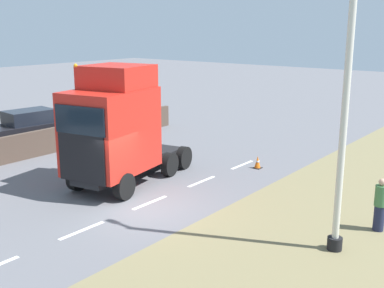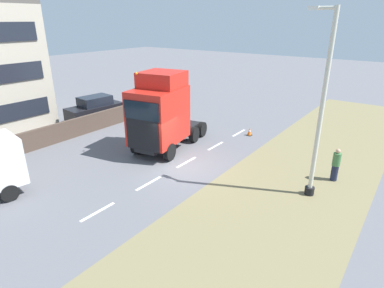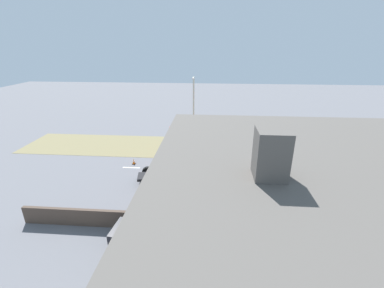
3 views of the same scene
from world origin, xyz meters
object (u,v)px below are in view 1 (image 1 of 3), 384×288
at_px(lamp_post, 342,125).
at_px(pedestrian, 380,205).
at_px(parked_car, 28,130).
at_px(traffic_cone_lead, 258,162).
at_px(lorry_cab, 115,128).

bearing_deg(lamp_post, pedestrian, -105.55).
relative_size(parked_car, lamp_post, 0.55).
distance_m(parked_car, lamp_post, 17.95).
relative_size(lamp_post, traffic_cone_lead, 14.35).
xyz_separation_m(lamp_post, traffic_cone_lead, (6.05, -5.87, -3.48)).
distance_m(lorry_cab, traffic_cone_lead, 7.02).
bearing_deg(traffic_cone_lead, pedestrian, 151.09).
distance_m(lorry_cab, lamp_post, 9.30).
bearing_deg(traffic_cone_lead, lamp_post, 135.86).
relative_size(parked_car, traffic_cone_lead, 7.89).
distance_m(lamp_post, pedestrian, 3.68).
xyz_separation_m(lorry_cab, lamp_post, (-9.20, -0.01, 1.29)).
height_order(parked_car, pedestrian, parked_car).
xyz_separation_m(parked_car, pedestrian, (-18.28, -0.66, -0.14)).
distance_m(parked_car, pedestrian, 18.29).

